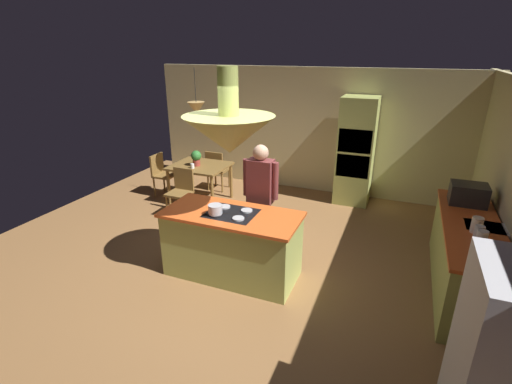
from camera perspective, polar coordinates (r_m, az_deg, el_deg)
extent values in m
plane|color=olive|center=(5.39, -2.64, -11.27)|extent=(8.16, 8.16, 0.00)
cube|color=beige|center=(7.97, 7.73, 9.35)|extent=(6.80, 0.10, 2.55)
cube|color=#A8B259|center=(5.01, -3.69, -8.20)|extent=(1.73, 0.77, 0.87)
cube|color=#E05B23|center=(4.80, -3.82, -3.47)|extent=(1.79, 0.83, 0.04)
cube|color=black|center=(4.80, -3.82, -3.31)|extent=(0.64, 0.52, 0.01)
cylinder|color=#B2B2B7|center=(4.75, -6.25, -3.43)|extent=(0.15, 0.15, 0.02)
cylinder|color=#B2B2B7|center=(4.62, -2.73, -4.07)|extent=(0.15, 0.15, 0.02)
cylinder|color=#B2B2B7|center=(4.96, -4.84, -2.28)|extent=(0.15, 0.15, 0.02)
cylinder|color=#B2B2B7|center=(4.83, -1.44, -2.85)|extent=(0.15, 0.15, 0.02)
cube|color=#A8B259|center=(5.39, 29.39, -8.91)|extent=(0.62, 2.32, 0.87)
cube|color=#E05B23|center=(5.20, 30.28, -4.53)|extent=(0.66, 2.36, 0.04)
cube|color=#B2B2B7|center=(5.25, 31.82, -5.33)|extent=(0.48, 0.36, 0.16)
cube|color=#A8B259|center=(7.44, 15.08, 6.05)|extent=(0.66, 0.62, 2.07)
cube|color=black|center=(7.10, 14.95, 7.57)|extent=(0.60, 0.04, 0.44)
cube|color=black|center=(7.22, 14.59, 3.88)|extent=(0.60, 0.04, 0.44)
cube|color=brown|center=(7.35, -8.64, 3.97)|extent=(1.07, 0.92, 0.04)
cylinder|color=brown|center=(7.40, -13.23, 0.65)|extent=(0.06, 0.06, 0.72)
cylinder|color=brown|center=(6.92, -6.73, -0.38)|extent=(0.06, 0.06, 0.72)
cylinder|color=brown|center=(8.03, -9.99, 2.53)|extent=(0.06, 0.06, 0.72)
cylinder|color=brown|center=(7.58, -3.84, 1.69)|extent=(0.06, 0.06, 0.72)
cylinder|color=tan|center=(5.55, -0.20, -5.31)|extent=(0.14, 0.14, 0.82)
cylinder|color=tan|center=(5.50, 1.55, -5.62)|extent=(0.14, 0.14, 0.82)
cube|color=brown|center=(5.24, 0.70, 1.66)|extent=(0.36, 0.22, 0.63)
cylinder|color=brown|center=(5.31, -1.51, 2.28)|extent=(0.09, 0.09, 0.54)
cylinder|color=brown|center=(5.16, 2.98, 1.67)|extent=(0.09, 0.09, 0.54)
sphere|color=tan|center=(5.11, 0.72, 6.05)|extent=(0.22, 0.22, 0.22)
cone|color=#A8B259|center=(4.47, -4.14, 8.80)|extent=(1.10, 1.10, 0.45)
cylinder|color=#A8B259|center=(4.39, -4.32, 15.19)|extent=(0.24, 0.24, 0.55)
cone|color=#E0B266|center=(7.10, -9.15, 12.63)|extent=(0.32, 0.32, 0.22)
cylinder|color=black|center=(7.05, -9.35, 15.92)|extent=(0.01, 0.01, 0.60)
cube|color=brown|center=(6.84, -11.71, -0.23)|extent=(0.40, 0.40, 0.04)
cube|color=brown|center=(6.91, -11.03, 1.98)|extent=(0.40, 0.04, 0.42)
cylinder|color=brown|center=(6.89, -13.53, -2.25)|extent=(0.04, 0.04, 0.43)
cylinder|color=brown|center=(6.71, -11.15, -2.71)|extent=(0.04, 0.04, 0.43)
cylinder|color=brown|center=(7.14, -11.97, -1.26)|extent=(0.04, 0.04, 0.43)
cylinder|color=brown|center=(6.97, -9.64, -1.67)|extent=(0.04, 0.04, 0.43)
cube|color=brown|center=(8.07, -5.80, 3.44)|extent=(0.40, 0.40, 0.04)
cube|color=brown|center=(7.85, -6.47, 4.59)|extent=(0.40, 0.04, 0.42)
cylinder|color=brown|center=(8.21, -4.14, 2.16)|extent=(0.04, 0.04, 0.43)
cylinder|color=brown|center=(8.36, -6.24, 2.44)|extent=(0.04, 0.04, 0.43)
cylinder|color=brown|center=(7.92, -5.22, 1.41)|extent=(0.04, 0.04, 0.43)
cylinder|color=brown|center=(8.08, -7.37, 1.71)|extent=(0.04, 0.04, 0.43)
cube|color=brown|center=(7.88, -13.78, 2.50)|extent=(0.40, 0.40, 0.04)
cube|color=brown|center=(7.92, -14.99, 4.15)|extent=(0.04, 0.40, 0.42)
cylinder|color=brown|center=(7.73, -13.33, 0.39)|extent=(0.04, 0.04, 0.43)
cylinder|color=brown|center=(7.99, -11.95, 1.20)|extent=(0.04, 0.04, 0.43)
cylinder|color=brown|center=(7.93, -15.35, 0.72)|extent=(0.04, 0.04, 0.43)
cylinder|color=brown|center=(8.18, -13.94, 1.50)|extent=(0.04, 0.04, 0.43)
cylinder|color=#99382D|center=(7.30, -9.12, 4.47)|extent=(0.14, 0.14, 0.12)
sphere|color=#2D722D|center=(7.26, -9.18, 5.53)|extent=(0.20, 0.20, 0.20)
cylinder|color=white|center=(7.15, -9.74, 3.96)|extent=(0.07, 0.07, 0.09)
cylinder|color=silver|center=(4.63, 31.34, -6.18)|extent=(0.11, 0.11, 0.19)
cylinder|color=silver|center=(4.80, 31.04, -5.37)|extent=(0.10, 0.10, 0.17)
cylinder|color=silver|center=(4.95, 30.81, -4.38)|extent=(0.12, 0.12, 0.19)
cube|color=#232326|center=(5.78, 29.82, -0.27)|extent=(0.46, 0.36, 0.28)
cylinder|color=#B2B2B7|center=(4.72, -6.28, -2.66)|extent=(0.18, 0.18, 0.12)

